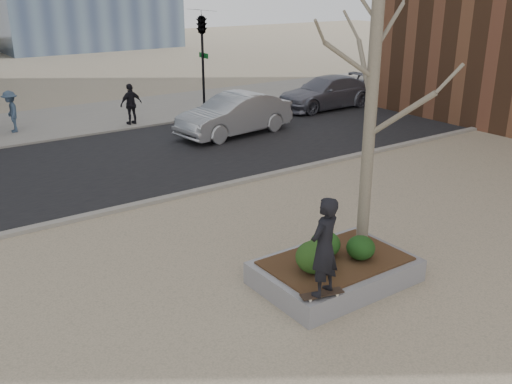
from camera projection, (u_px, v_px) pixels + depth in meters
ground at (295, 297)px, 10.74m from camera, size 120.00×120.00×0.00m
street at (102, 165)px, 18.43m from camera, size 60.00×8.00×0.02m
far_sidewalk at (41, 124)px, 23.81m from camera, size 60.00×6.00×0.02m
planter at (335, 272)px, 11.20m from camera, size 3.00×2.00×0.45m
planter_mulch at (336, 261)px, 11.12m from camera, size 2.70×1.70×0.04m
sycamore_tree at (373, 83)px, 10.74m from camera, size 2.80×2.80×6.60m
shrub_left at (315, 257)px, 10.55m from camera, size 0.71×0.71×0.60m
shrub_middle at (325, 244)px, 11.18m from camera, size 0.60×0.60×0.51m
shrub_right at (361, 248)px, 11.07m from camera, size 0.56×0.56×0.48m
skateboard at (322, 295)px, 9.86m from camera, size 0.81×0.39×0.08m
skateboarder at (324, 247)px, 9.54m from camera, size 0.73×0.58×1.77m
car_silver at (234, 114)px, 21.88m from camera, size 4.89×2.23×1.56m
car_third at (326, 93)px, 26.52m from camera, size 5.02×2.08×1.45m
pedestrian_b at (11, 112)px, 22.20m from camera, size 0.71×1.11×1.62m
pedestrian_c at (131, 104)px, 23.43m from camera, size 1.03×0.54×1.68m
traffic_light_far at (203, 64)px, 24.68m from camera, size 0.60×2.48×4.50m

